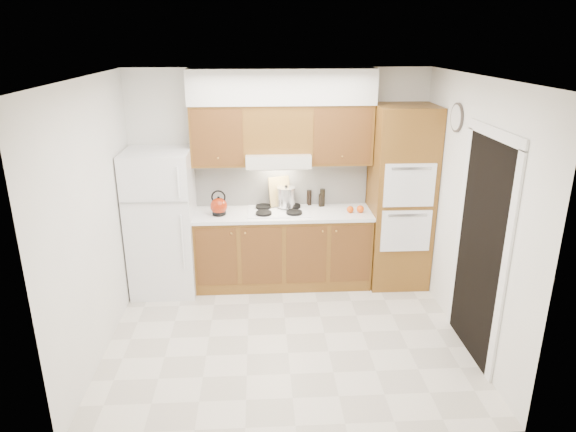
{
  "coord_description": "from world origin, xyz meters",
  "views": [
    {
      "loc": [
        -0.25,
        -4.63,
        2.94
      ],
      "look_at": [
        0.04,
        0.45,
        1.15
      ],
      "focal_mm": 32.0,
      "sensor_mm": 36.0,
      "label": 1
    }
  ],
  "objects_px": {
    "oven_cabinet": "(400,198)",
    "kettle": "(219,206)",
    "fridge": "(162,222)",
    "stock_pot": "(286,197)"
  },
  "relations": [
    {
      "from": "fridge",
      "to": "stock_pot",
      "type": "relative_size",
      "value": 7.4
    },
    {
      "from": "kettle",
      "to": "stock_pot",
      "type": "distance_m",
      "value": 0.83
    },
    {
      "from": "fridge",
      "to": "stock_pot",
      "type": "xyz_separation_m",
      "value": [
        1.48,
        0.18,
        0.23
      ]
    },
    {
      "from": "fridge",
      "to": "oven_cabinet",
      "type": "relative_size",
      "value": 0.78
    },
    {
      "from": "oven_cabinet",
      "to": "kettle",
      "type": "bearing_deg",
      "value": -178.87
    },
    {
      "from": "fridge",
      "to": "kettle",
      "type": "xyz_separation_m",
      "value": [
        0.67,
        -0.01,
        0.19
      ]
    },
    {
      "from": "kettle",
      "to": "fridge",
      "type": "bearing_deg",
      "value": -174.02
    },
    {
      "from": "oven_cabinet",
      "to": "stock_pot",
      "type": "xyz_separation_m",
      "value": [
        -1.37,
        0.15,
        -0.01
      ]
    },
    {
      "from": "oven_cabinet",
      "to": "kettle",
      "type": "xyz_separation_m",
      "value": [
        -2.17,
        -0.04,
        -0.05
      ]
    },
    {
      "from": "oven_cabinet",
      "to": "stock_pot",
      "type": "relative_size",
      "value": 9.46
    }
  ]
}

